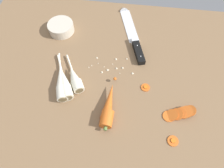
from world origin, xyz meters
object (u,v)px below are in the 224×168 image
object	(u,v)px
parsnip_front	(64,83)
parsnip_mid_left	(61,83)
parsnip_mid_right	(75,78)
carrot_slice_stray_near	(146,87)
whole_carrot	(110,106)
chefs_knife	(132,32)
carrot_slice_stray_mid	(173,141)
carrot_slice_stack	(180,113)
prep_bowl	(61,27)

from	to	relation	value
parsnip_front	parsnip_mid_left	size ratio (longest dim) A/B	0.93
parsnip_front	parsnip_mid_right	distance (cm)	4.15
parsnip_front	carrot_slice_stray_near	world-z (taller)	parsnip_front
parsnip_mid_right	whole_carrot	bearing A→B (deg)	-34.38
chefs_knife	carrot_slice_stray_mid	world-z (taller)	chefs_knife
chefs_knife	parsnip_front	size ratio (longest dim) A/B	1.73
parsnip_mid_right	carrot_slice_stray_near	distance (cm)	26.32
parsnip_mid_left	chefs_knife	bearing A→B (deg)	52.04
parsnip_mid_left	carrot_slice_stray_mid	size ratio (longest dim) A/B	5.93
parsnip_mid_right	carrot_slice_stray_near	xyz separation A→B (cm)	(26.26, 0.28, -1.62)
carrot_slice_stack	prep_bowl	distance (cm)	60.01
carrot_slice_stray_near	prep_bowl	xyz separation A→B (cm)	(-37.98, 24.31, 1.79)
carrot_slice_stack	carrot_slice_stray_mid	bearing A→B (deg)	-103.40
parsnip_front	parsnip_mid_right	bearing A→B (deg)	35.76
carrot_slice_stray_mid	whole_carrot	bearing A→B (deg)	158.37
whole_carrot	carrot_slice_stray_mid	xyz separation A→B (cm)	(21.61, -8.57, -1.74)
parsnip_mid_left	carrot_slice_stack	world-z (taller)	parsnip_mid_left
carrot_slice_stack	prep_bowl	xyz separation A→B (cm)	(-49.79, 33.47, 1.08)
carrot_slice_stray_near	carrot_slice_stray_mid	xyz separation A→B (cm)	(9.57, -18.58, 0.00)
whole_carrot	parsnip_front	distance (cm)	19.05
parsnip_front	prep_bowl	xyz separation A→B (cm)	(-8.34, 27.02, 0.17)
parsnip_front	carrot_slice_stack	bearing A→B (deg)	-8.84
chefs_knife	parsnip_mid_left	xyz separation A→B (cm)	(-23.48, -30.09, 1.33)
whole_carrot	parsnip_mid_right	size ratio (longest dim) A/B	1.19
parsnip_front	chefs_knife	bearing A→B (deg)	53.15
chefs_knife	carrot_slice_stack	bearing A→B (deg)	-62.19
carrot_slice_stray_mid	prep_bowl	bearing A→B (deg)	137.95
carrot_slice_stray_mid	chefs_knife	bearing A→B (deg)	110.27
carrot_slice_stray_near	prep_bowl	world-z (taller)	prep_bowl
parsnip_front	parsnip_mid_right	world-z (taller)	same
carrot_slice_stray_mid	carrot_slice_stack	bearing A→B (deg)	76.60
parsnip_mid_left	carrot_slice_stray_mid	world-z (taller)	parsnip_mid_left
parsnip_front	parsnip_mid_left	world-z (taller)	same
chefs_knife	prep_bowl	world-z (taller)	prep_bowl
parsnip_mid_right	prep_bowl	xyz separation A→B (cm)	(-11.71, 24.60, 0.17)
parsnip_mid_left	carrot_slice_stray_near	size ratio (longest dim) A/B	6.41
carrot_slice_stray_near	carrot_slice_stray_mid	distance (cm)	20.90
parsnip_front	carrot_slice_stack	xyz separation A→B (cm)	(41.45, -6.45, -0.91)
chefs_knife	prep_bowl	bearing A→B (deg)	-174.83
whole_carrot	carrot_slice_stray_near	world-z (taller)	whole_carrot
carrot_slice_stack	carrot_slice_stray_near	xyz separation A→B (cm)	(-11.82, 9.16, -0.71)
parsnip_mid_right	carrot_slice_stray_mid	xyz separation A→B (cm)	(35.84, -18.30, -1.62)
chefs_knife	carrot_slice_stray_mid	xyz separation A→B (cm)	(16.87, -45.67, -0.29)
parsnip_front	prep_bowl	size ratio (longest dim) A/B	1.79
chefs_knife	carrot_slice_stray_mid	bearing A→B (deg)	-69.73
parsnip_front	parsnip_mid_left	xyz separation A→B (cm)	(-1.15, -0.29, -0.00)
chefs_knife	carrot_slice_stray_near	distance (cm)	28.06
carrot_slice_stack	carrot_slice_stray_near	distance (cm)	14.97
chefs_knife	parsnip_front	xyz separation A→B (cm)	(-22.34, -29.80, 1.33)
parsnip_mid_left	prep_bowl	size ratio (longest dim) A/B	1.92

